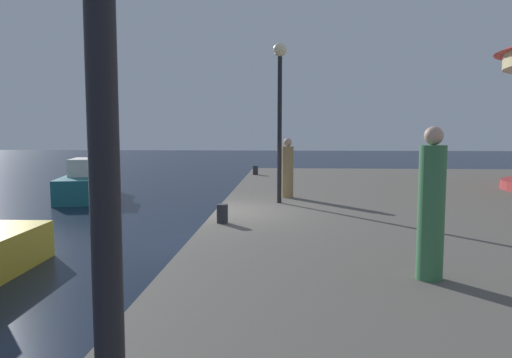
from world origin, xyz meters
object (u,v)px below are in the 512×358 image
Objects in this scene: motorboat_teal at (88,183)px; person_far_corner at (431,208)px; bollard_north at (255,170)px; person_near_carousel at (288,170)px; bollard_south at (222,214)px; lamp_post_mid_promenade at (280,94)px.

person_far_corner is (9.94, -13.03, 1.11)m from motorboat_teal.
person_far_corner reaches higher than motorboat_teal.
bollard_north is 7.69m from person_near_carousel.
bollard_south is 0.20× the size of person_far_corner.
person_near_carousel reaches higher than bollard_south.
bollard_north is at bearing 19.66° from motorboat_teal.
bollard_north is 0.23× the size of person_near_carousel.
bollard_south is (-1.17, -3.01, -2.71)m from lamp_post_mid_promenade.
lamp_post_mid_promenade is at bearing -82.26° from bollard_north.
bollard_north is 0.20× the size of person_far_corner.
person_far_corner is (3.22, -15.43, 0.74)m from bollard_north.
person_far_corner is at bearing -49.51° from bollard_south.
person_near_carousel is (1.39, 4.14, 0.61)m from bollard_south.
bollard_north is (-1.18, 8.67, -2.71)m from lamp_post_mid_promenade.
person_far_corner is at bearing -77.07° from person_near_carousel.
motorboat_teal is 16.43m from person_far_corner.
person_far_corner is at bearing -52.66° from motorboat_teal.
lamp_post_mid_promenade is 9.16m from bollard_north.
person_far_corner is 1.14× the size of person_near_carousel.
motorboat_teal is 11.97× the size of bollard_north.
motorboat_teal is 7.15m from bollard_north.
motorboat_teal is at bearing -160.34° from bollard_north.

